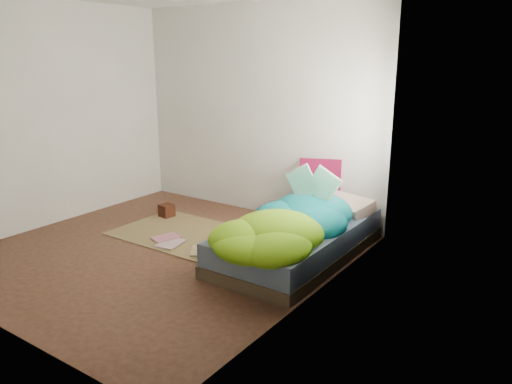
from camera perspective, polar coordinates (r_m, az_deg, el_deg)
ground at (r=5.32m, az=-10.78°, el=-6.79°), size 3.50×3.50×0.00m
room_walls at (r=4.94m, az=-11.58°, el=10.94°), size 3.54×3.54×2.62m
bed at (r=5.09m, az=4.81°, el=-5.56°), size 1.00×2.00×0.34m
duvet at (r=4.79m, az=3.59°, el=-2.53°), size 0.96×1.84×0.34m
rug at (r=5.78m, az=-7.98°, el=-4.76°), size 1.60×1.10×0.01m
pillow_floral at (r=5.50m, az=10.21°, el=-1.55°), size 0.63×0.48×0.13m
pillow_magenta at (r=5.83m, az=7.31°, el=1.37°), size 0.50×0.33×0.48m
open_book at (r=5.05m, az=6.49°, el=2.04°), size 0.49×0.15×0.29m
wooden_box at (r=6.39m, az=-10.18°, el=-2.08°), size 0.18×0.18×0.16m
floor_book_a at (r=5.53m, az=-10.68°, el=-5.65°), size 0.27×0.34×0.02m
floor_book_b at (r=5.72m, az=-10.77°, el=-4.90°), size 0.29×0.34×0.03m
floor_book_c at (r=5.25m, az=-7.43°, el=-6.68°), size 0.35×0.36×0.02m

